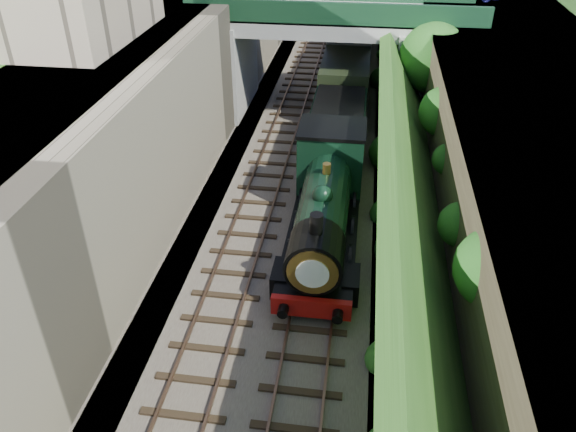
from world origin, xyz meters
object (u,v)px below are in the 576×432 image
object	(u,v)px
tree	(435,60)
tender	(337,135)
road_bridge	(343,48)
locomotive	(325,206)

from	to	relation	value
tree	tender	world-z (taller)	tree
road_bridge	locomotive	size ratio (longest dim) A/B	1.56
locomotive	tender	xyz separation A→B (m)	(-0.00, 7.36, -0.27)
road_bridge	locomotive	bearing A→B (deg)	-88.96
tree	tender	xyz separation A→B (m)	(-4.71, -3.36, -3.03)
tree	locomotive	size ratio (longest dim) A/B	0.65
locomotive	road_bridge	bearing A→B (deg)	91.04
locomotive	tender	world-z (taller)	locomotive
tree	road_bridge	bearing A→B (deg)	145.59
tree	tender	bearing A→B (deg)	-144.50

